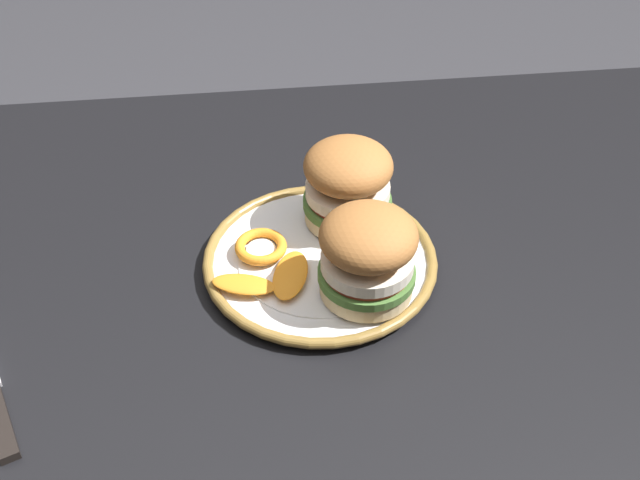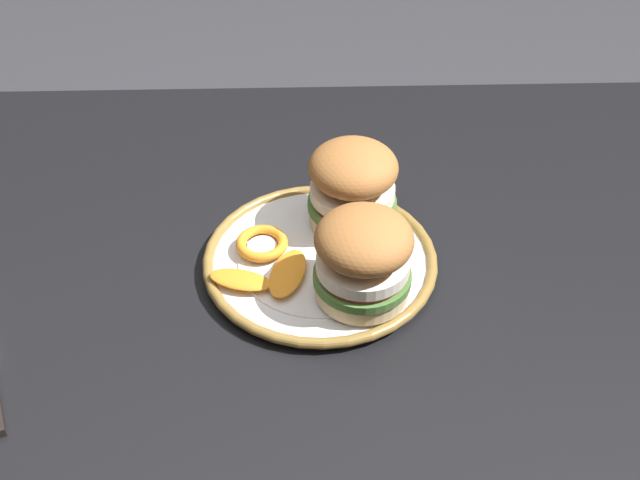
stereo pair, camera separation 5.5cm
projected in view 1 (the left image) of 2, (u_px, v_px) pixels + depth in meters
The scene contains 7 objects.
dining_table at pixel (267, 339), 0.94m from camera, with size 1.36×0.81×0.71m.
dinner_plate at pixel (320, 261), 0.89m from camera, with size 0.26×0.26×0.02m.
sandwich_half_left at pixel (348, 183), 0.90m from camera, with size 0.10×0.10×0.10m.
sandwich_half_right at pixel (368, 254), 0.81m from camera, with size 0.12×0.12×0.10m.
orange_peel_curled at pixel (260, 247), 0.89m from camera, with size 0.08×0.08×0.01m.
orange_peel_strip_long at pixel (290, 275), 0.86m from camera, with size 0.06×0.08×0.01m.
orange_peel_strip_short at pixel (244, 284), 0.85m from camera, with size 0.07×0.05×0.01m.
Camera 1 is at (0.01, 0.63, 1.33)m, focal length 44.94 mm.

